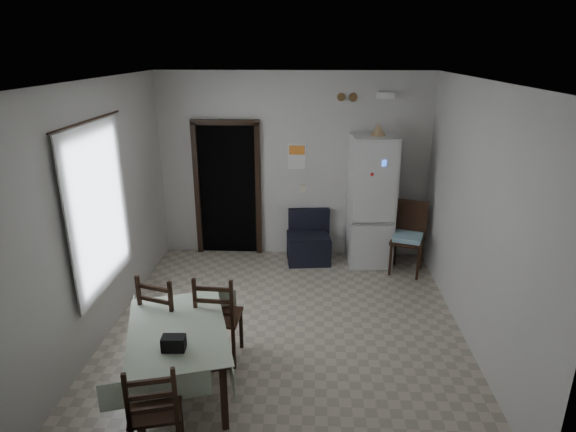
% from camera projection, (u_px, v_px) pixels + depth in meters
% --- Properties ---
extents(ground, '(4.50, 4.50, 0.00)m').
position_uv_depth(ground, '(286.00, 326.00, 5.87)').
color(ground, '#AEA28E').
rests_on(ground, ground).
extents(ceiling, '(4.20, 4.50, 0.02)m').
position_uv_depth(ceiling, '(286.00, 80.00, 4.91)').
color(ceiling, white).
rests_on(ceiling, ground).
extents(wall_back, '(4.20, 0.02, 2.90)m').
position_uv_depth(wall_back, '(294.00, 167.00, 7.51)').
color(wall_back, beige).
rests_on(wall_back, ground).
extents(wall_front, '(4.20, 0.02, 2.90)m').
position_uv_depth(wall_front, '(268.00, 322.00, 3.27)').
color(wall_front, beige).
rests_on(wall_front, ground).
extents(wall_left, '(0.02, 4.50, 2.90)m').
position_uv_depth(wall_left, '(102.00, 211.00, 5.49)').
color(wall_left, beige).
rests_on(wall_left, ground).
extents(wall_right, '(0.02, 4.50, 2.90)m').
position_uv_depth(wall_right, '(476.00, 217.00, 5.29)').
color(wall_right, beige).
rests_on(wall_right, ground).
extents(doorway, '(1.06, 0.52, 2.22)m').
position_uv_depth(doorway, '(230.00, 186.00, 7.88)').
color(doorway, black).
rests_on(doorway, ground).
extents(window_recess, '(0.10, 1.20, 1.60)m').
position_uv_depth(window_recess, '(89.00, 208.00, 5.27)').
color(window_recess, silver).
rests_on(window_recess, ground).
extents(curtain, '(0.02, 1.45, 1.85)m').
position_uv_depth(curtain, '(99.00, 208.00, 5.26)').
color(curtain, silver).
rests_on(curtain, ground).
extents(curtain_rod, '(0.02, 1.60, 0.02)m').
position_uv_depth(curtain_rod, '(88.00, 121.00, 4.95)').
color(curtain_rod, black).
rests_on(curtain_rod, ground).
extents(calendar, '(0.28, 0.02, 0.40)m').
position_uv_depth(calendar, '(297.00, 156.00, 7.44)').
color(calendar, white).
rests_on(calendar, ground).
extents(calendar_image, '(0.24, 0.01, 0.14)m').
position_uv_depth(calendar_image, '(297.00, 150.00, 7.40)').
color(calendar_image, orange).
rests_on(calendar_image, ground).
extents(light_switch, '(0.08, 0.02, 0.12)m').
position_uv_depth(light_switch, '(303.00, 189.00, 7.61)').
color(light_switch, beige).
rests_on(light_switch, ground).
extents(vent_left, '(0.12, 0.03, 0.12)m').
position_uv_depth(vent_left, '(341.00, 97.00, 7.11)').
color(vent_left, brown).
rests_on(vent_left, ground).
extents(vent_right, '(0.12, 0.03, 0.12)m').
position_uv_depth(vent_right, '(353.00, 97.00, 7.10)').
color(vent_right, brown).
rests_on(vent_right, ground).
extents(emergency_light, '(0.25, 0.07, 0.09)m').
position_uv_depth(emergency_light, '(386.00, 95.00, 7.04)').
color(emergency_light, white).
rests_on(emergency_light, ground).
extents(fridge, '(0.69, 0.69, 2.01)m').
position_uv_depth(fridge, '(371.00, 201.00, 7.30)').
color(fridge, silver).
rests_on(fridge, ground).
extents(tan_cone, '(0.23, 0.23, 0.17)m').
position_uv_depth(tan_cone, '(378.00, 129.00, 6.94)').
color(tan_cone, tan).
rests_on(tan_cone, fridge).
extents(navy_seat, '(0.72, 0.70, 0.79)m').
position_uv_depth(navy_seat, '(309.00, 237.00, 7.54)').
color(navy_seat, black).
rests_on(navy_seat, ground).
extents(corner_chair, '(0.59, 0.59, 1.07)m').
position_uv_depth(corner_chair, '(408.00, 239.00, 7.11)').
color(corner_chair, black).
rests_on(corner_chair, ground).
extents(dining_table, '(1.26, 1.57, 0.71)m').
position_uv_depth(dining_table, '(180.00, 361.00, 4.64)').
color(dining_table, '#A3B399').
rests_on(dining_table, ground).
extents(black_bag, '(0.21, 0.13, 0.13)m').
position_uv_depth(black_bag, '(174.00, 343.00, 4.19)').
color(black_bag, black).
rests_on(black_bag, dining_table).
extents(dining_chair_far_left, '(0.56, 0.56, 1.04)m').
position_uv_depth(dining_chair_far_left, '(168.00, 315.00, 5.12)').
color(dining_chair_far_left, black).
rests_on(dining_chair_far_left, ground).
extents(dining_chair_far_right, '(0.47, 0.47, 1.03)m').
position_uv_depth(dining_chair_far_right, '(219.00, 315.00, 5.12)').
color(dining_chair_far_right, black).
rests_on(dining_chair_far_right, ground).
extents(dining_chair_near_head, '(0.50, 0.50, 0.96)m').
position_uv_depth(dining_chair_near_head, '(155.00, 407.00, 3.87)').
color(dining_chair_near_head, black).
rests_on(dining_chair_near_head, ground).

